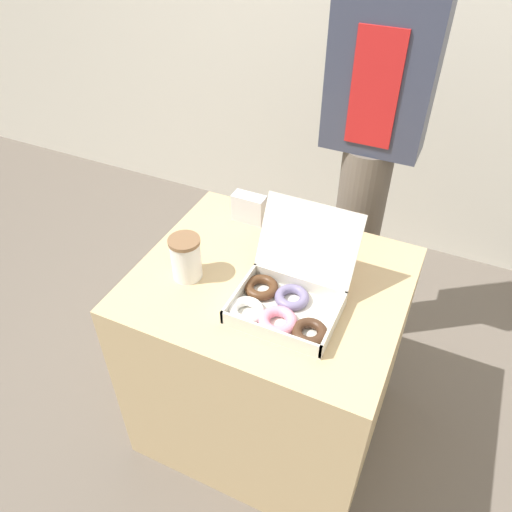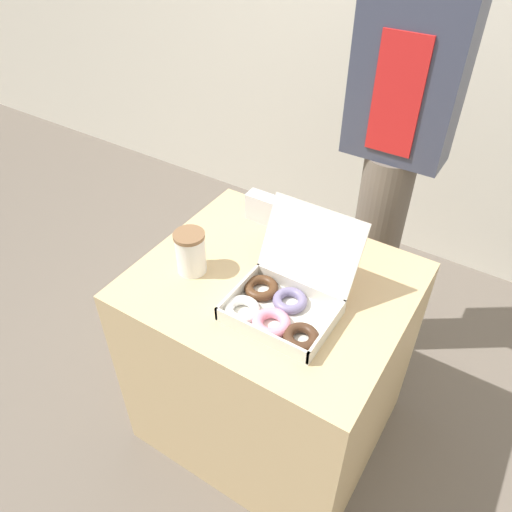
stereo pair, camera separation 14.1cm
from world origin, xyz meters
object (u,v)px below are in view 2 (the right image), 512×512
donut_box (281,302)px  coffee_cup (191,252)px  napkin_holder (263,208)px  person_customer (395,144)px

donut_box → coffee_cup: size_ratio=2.41×
coffee_cup → napkin_holder: 0.35m
coffee_cup → napkin_holder: size_ratio=1.23×
donut_box → coffee_cup: donut_box is taller
napkin_holder → coffee_cup: bearing=-97.6°
person_customer → donut_box: bearing=-93.1°
coffee_cup → person_customer: size_ratio=0.08×
donut_box → person_customer: bearing=86.9°
donut_box → person_customer: 0.74m
napkin_holder → person_customer: (0.32, 0.36, 0.18)m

